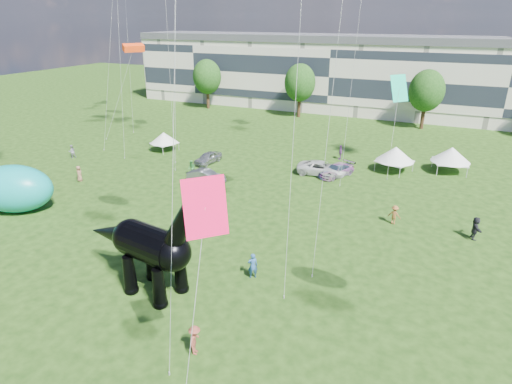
% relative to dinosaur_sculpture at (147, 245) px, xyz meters
% --- Properties ---
extents(ground, '(220.00, 220.00, 0.00)m').
position_rel_dinosaur_sculpture_xyz_m(ground, '(3.87, -1.51, -3.18)').
color(ground, '#16330C').
rests_on(ground, ground).
extents(terrace_row, '(78.00, 11.00, 12.00)m').
position_rel_dinosaur_sculpture_xyz_m(terrace_row, '(-4.13, 60.49, 2.82)').
color(terrace_row, beige).
rests_on(terrace_row, ground).
extents(tree_far_left, '(5.20, 5.20, 9.44)m').
position_rel_dinosaur_sculpture_xyz_m(tree_far_left, '(-26.13, 51.49, 3.12)').
color(tree_far_left, '#382314').
rests_on(tree_far_left, ground).
extents(tree_mid_left, '(5.20, 5.20, 9.44)m').
position_rel_dinosaur_sculpture_xyz_m(tree_mid_left, '(-8.13, 51.49, 3.12)').
color(tree_mid_left, '#382314').
rests_on(tree_mid_left, ground).
extents(tree_mid_right, '(5.20, 5.20, 9.44)m').
position_rel_dinosaur_sculpture_xyz_m(tree_mid_right, '(11.87, 51.49, 3.12)').
color(tree_mid_right, '#382314').
rests_on(tree_mid_right, ground).
extents(dinosaur_sculpture, '(10.34, 3.44, 8.41)m').
position_rel_dinosaur_sculpture_xyz_m(dinosaur_sculpture, '(0.00, 0.00, 0.00)').
color(dinosaur_sculpture, black).
rests_on(dinosaur_sculpture, ground).
extents(car_silver, '(2.17, 4.13, 1.34)m').
position_rel_dinosaur_sculpture_xyz_m(car_silver, '(-9.56, 23.29, -2.51)').
color(car_silver, '#A9AAAD').
rests_on(car_silver, ground).
extents(car_grey, '(4.10, 1.48, 1.34)m').
position_rel_dinosaur_sculpture_xyz_m(car_grey, '(-6.52, 17.78, -2.50)').
color(car_grey, slate).
rests_on(car_grey, ground).
extents(car_white, '(5.53, 3.00, 1.47)m').
position_rel_dinosaur_sculpture_xyz_m(car_white, '(3.76, 25.06, -2.44)').
color(car_white, silver).
rests_on(car_white, ground).
extents(car_dark, '(3.69, 4.96, 1.34)m').
position_rel_dinosaur_sculpture_xyz_m(car_dark, '(5.36, 25.26, -2.51)').
color(car_dark, '#595960').
rests_on(car_dark, ground).
extents(gazebo_near, '(5.28, 5.28, 2.86)m').
position_rel_dinosaur_sculpture_xyz_m(gazebo_near, '(10.81, 29.47, -1.17)').
color(gazebo_near, silver).
rests_on(gazebo_near, ground).
extents(gazebo_far, '(4.94, 4.94, 2.88)m').
position_rel_dinosaur_sculpture_xyz_m(gazebo_far, '(16.44, 31.75, -1.16)').
color(gazebo_far, silver).
rests_on(gazebo_far, ground).
extents(gazebo_left, '(4.30, 4.30, 2.42)m').
position_rel_dinosaur_sculpture_xyz_m(gazebo_left, '(-17.28, 25.42, -1.48)').
color(gazebo_left, silver).
rests_on(gazebo_left, ground).
extents(inflatable_teal, '(7.87, 6.48, 4.23)m').
position_rel_dinosaur_sculpture_xyz_m(inflatable_teal, '(-18.17, 4.70, -1.06)').
color(inflatable_teal, '#0C9797').
rests_on(inflatable_teal, ground).
extents(visitors, '(51.43, 38.06, 1.88)m').
position_rel_dinosaur_sculpture_xyz_m(visitors, '(3.36, 14.85, -2.31)').
color(visitors, '#592D65').
rests_on(visitors, ground).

